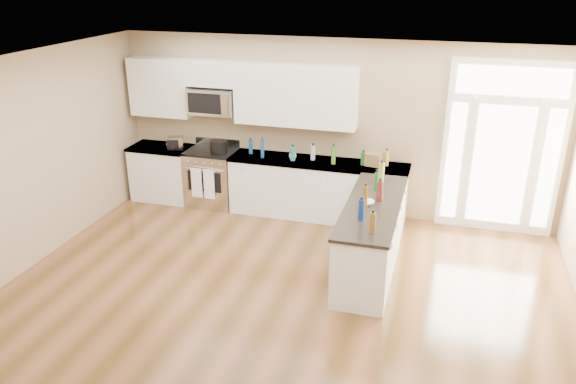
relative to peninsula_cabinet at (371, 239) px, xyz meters
The scene contains 18 objects.
ground 2.46m from the peninsula_cabinet, 112.44° to the right, with size 8.00×8.00×0.00m, color #523617.
room_shell 2.74m from the peninsula_cabinet, 112.44° to the right, with size 8.00×8.00×8.00m.
back_cabinet_left 4.06m from the peninsula_cabinet, 159.09° to the left, with size 1.10×0.66×0.94m.
back_cabinet_right 1.81m from the peninsula_cabinet, 126.68° to the left, with size 2.85×0.66×0.94m.
peninsula_cabinet is the anchor object (origin of this frame).
upper_cabinet_left 4.39m from the peninsula_cabinet, 157.26° to the left, with size 1.04×0.33×0.95m, color white.
upper_cabinet_right 2.65m from the peninsula_cabinet, 133.15° to the left, with size 1.94×0.33×0.95m, color white.
upper_cabinet_short 3.73m from the peninsula_cabinet, 150.98° to the left, with size 0.82×0.33×0.40m, color white.
microwave 3.53m from the peninsula_cabinet, 151.57° to the left, with size 0.78×0.41×0.42m.
entry_door 2.52m from the peninsula_cabinet, 46.51° to the left, with size 1.70×0.10×2.60m.
kitchen_range 3.24m from the peninsula_cabinet, 153.47° to the left, with size 0.80×0.71×1.08m.
stockpot 3.12m from the peninsula_cabinet, 153.14° to the left, with size 0.28×0.28×0.22m, color black.
toaster_oven 3.83m from the peninsula_cabinet, 158.24° to the left, with size 0.25×0.19×0.21m, color silver.
cardboard_box 1.62m from the peninsula_cabinet, 98.21° to the left, with size 0.24×0.18×0.20m, color brown.
bowl_left 4.00m from the peninsula_cabinet, 157.43° to the left, with size 0.17×0.17×0.04m, color white.
bowl_peninsula 0.54m from the peninsula_cabinet, 143.88° to the right, with size 0.18×0.18×0.06m, color white.
cup_counter 2.15m from the peninsula_cabinet, 135.97° to the left, with size 0.12×0.12×0.09m, color white.
counter_bottles 1.07m from the peninsula_cabinet, 127.64° to the left, with size 2.40×2.45×0.30m.
Camera 1 is at (1.72, -4.46, 3.81)m, focal length 35.00 mm.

